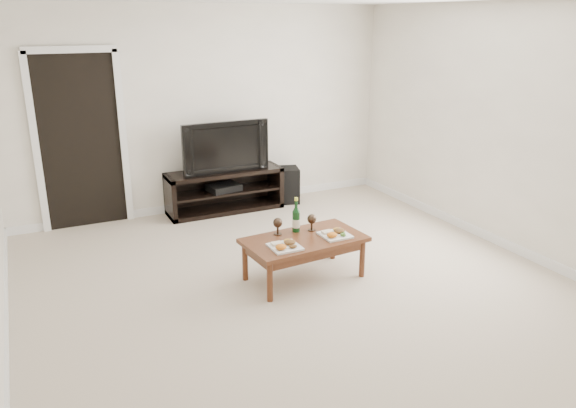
% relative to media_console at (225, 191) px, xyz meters
% --- Properties ---
extents(floor, '(5.50, 5.50, 0.00)m').
position_rel_media_console_xyz_m(floor, '(-0.13, -2.50, -0.28)').
color(floor, beige).
rests_on(floor, ground).
extents(back_wall, '(5.00, 0.04, 2.60)m').
position_rel_media_console_xyz_m(back_wall, '(-0.13, 0.27, 1.02)').
color(back_wall, white).
rests_on(back_wall, ground).
extents(doorway, '(0.90, 0.02, 2.05)m').
position_rel_media_console_xyz_m(doorway, '(-1.68, 0.24, 0.75)').
color(doorway, black).
rests_on(doorway, ground).
extents(media_console, '(1.51, 0.45, 0.55)m').
position_rel_media_console_xyz_m(media_console, '(0.00, 0.00, 0.00)').
color(media_console, black).
rests_on(media_console, ground).
extents(television, '(1.13, 0.16, 0.65)m').
position_rel_media_console_xyz_m(television, '(0.00, 0.00, 0.60)').
color(television, black).
rests_on(television, media_console).
extents(av_receiver, '(0.45, 0.36, 0.08)m').
position_rel_media_console_xyz_m(av_receiver, '(-0.02, -0.01, 0.05)').
color(av_receiver, black).
rests_on(av_receiver, media_console).
extents(subwoofer, '(0.40, 0.40, 0.48)m').
position_rel_media_console_xyz_m(subwoofer, '(0.89, -0.00, -0.03)').
color(subwoofer, black).
rests_on(subwoofer, ground).
extents(coffee_table, '(1.19, 0.71, 0.42)m').
position_rel_media_console_xyz_m(coffee_table, '(0.01, -2.25, -0.07)').
color(coffee_table, '#5B2D19').
rests_on(coffee_table, ground).
extents(plate_left, '(0.27, 0.27, 0.07)m').
position_rel_media_console_xyz_m(plate_left, '(-0.26, -2.38, 0.18)').
color(plate_left, white).
rests_on(plate_left, coffee_table).
extents(plate_right, '(0.27, 0.27, 0.07)m').
position_rel_media_console_xyz_m(plate_right, '(0.30, -2.33, 0.18)').
color(plate_right, white).
rests_on(plate_right, coffee_table).
extents(wine_bottle, '(0.07, 0.07, 0.35)m').
position_rel_media_console_xyz_m(wine_bottle, '(0.02, -2.06, 0.32)').
color(wine_bottle, '#0E3614').
rests_on(wine_bottle, coffee_table).
extents(goblet_left, '(0.09, 0.09, 0.17)m').
position_rel_media_console_xyz_m(goblet_left, '(-0.18, -2.05, 0.23)').
color(goblet_left, '#31241B').
rests_on(goblet_left, coffee_table).
extents(goblet_right, '(0.09, 0.09, 0.17)m').
position_rel_media_console_xyz_m(goblet_right, '(0.17, -2.10, 0.23)').
color(goblet_right, '#31241B').
rests_on(goblet_right, coffee_table).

